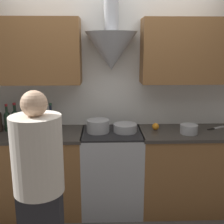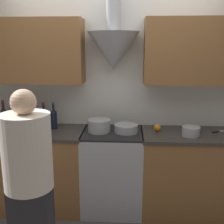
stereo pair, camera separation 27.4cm
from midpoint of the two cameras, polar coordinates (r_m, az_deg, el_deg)
wall_back at (r=3.26m, az=-2.72°, el=6.51°), size 8.40×0.57×2.60m
counter_left at (r=3.42m, az=-18.62°, el=-11.46°), size 1.22×0.62×0.93m
counter_right at (r=3.40m, az=13.49°, el=-11.30°), size 1.19×0.62×0.93m
stove_range at (r=3.28m, az=-2.50°, el=-11.77°), size 0.67×0.60×0.93m
wine_bottle_3 at (r=3.38m, az=-22.70°, el=-1.56°), size 0.07×0.07×0.30m
wine_bottle_4 at (r=3.33m, az=-21.29°, el=-1.47°), size 0.08×0.08×0.32m
wine_bottle_5 at (r=3.31m, az=-19.68°, el=-1.41°), size 0.07×0.07×0.33m
wine_bottle_6 at (r=3.28m, az=-18.22°, el=-1.42°), size 0.07×0.07×0.32m
wine_bottle_7 at (r=3.24m, az=-16.57°, el=-1.64°), size 0.07×0.07×0.31m
wine_bottle_8 at (r=3.24m, az=-14.66°, el=-1.53°), size 0.07×0.07×0.31m
stock_pot at (r=3.10m, az=-5.37°, el=-2.87°), size 0.25×0.25×0.14m
mixing_bowl at (r=3.10m, az=0.18°, el=-3.28°), size 0.26×0.26×0.09m
orange_fruit at (r=3.19m, az=6.42°, el=-2.98°), size 0.08×0.08×0.08m
saucepan at (r=3.12m, az=12.95°, el=-3.44°), size 0.19×0.19×0.10m
chefs_knife at (r=3.41m, az=18.29°, el=-3.15°), size 0.25×0.15×0.01m
person_foreground_left at (r=2.24m, az=-18.08°, el=-14.06°), size 0.37×0.37×1.56m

